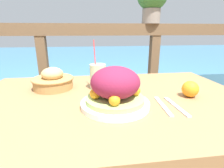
# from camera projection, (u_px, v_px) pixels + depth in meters

# --- Properties ---
(patio_table) EXTENTS (1.23, 0.81, 0.76)m
(patio_table) POSITION_uv_depth(u_px,v_px,m) (112.00, 118.00, 0.80)
(patio_table) COLOR #997047
(patio_table) RESTS_ON ground_plane
(railing_fence) EXTENTS (2.80, 0.08, 1.10)m
(railing_fence) POSITION_uv_depth(u_px,v_px,m) (101.00, 64.00, 1.44)
(railing_fence) COLOR brown
(railing_fence) RESTS_ON ground_plane
(sea_backdrop) EXTENTS (12.00, 4.00, 0.52)m
(sea_backdrop) POSITION_uv_depth(u_px,v_px,m) (93.00, 66.00, 3.96)
(sea_backdrop) COLOR teal
(sea_backdrop) RESTS_ON ground_plane
(salad_plate) EXTENTS (0.27, 0.27, 0.16)m
(salad_plate) POSITION_uv_depth(u_px,v_px,m) (116.00, 90.00, 0.66)
(salad_plate) COLOR white
(salad_plate) RESTS_ON patio_table
(drink_glass) EXTENTS (0.08, 0.08, 0.24)m
(drink_glass) POSITION_uv_depth(u_px,v_px,m) (98.00, 77.00, 0.87)
(drink_glass) COLOR beige
(drink_glass) RESTS_ON patio_table
(bread_basket) EXTENTS (0.21, 0.21, 0.11)m
(bread_basket) POSITION_uv_depth(u_px,v_px,m) (53.00, 80.00, 0.88)
(bread_basket) COLOR #AD7F47
(bread_basket) RESTS_ON patio_table
(fork) EXTENTS (0.03, 0.18, 0.00)m
(fork) POSITION_uv_depth(u_px,v_px,m) (163.00, 106.00, 0.68)
(fork) COLOR silver
(fork) RESTS_ON patio_table
(knife) EXTENTS (0.02, 0.18, 0.00)m
(knife) POSITION_uv_depth(u_px,v_px,m) (176.00, 106.00, 0.68)
(knife) COLOR silver
(knife) RESTS_ON patio_table
(orange_near_glass) EXTENTS (0.07, 0.07, 0.07)m
(orange_near_glass) POSITION_uv_depth(u_px,v_px,m) (190.00, 89.00, 0.77)
(orange_near_glass) COLOR orange
(orange_near_glass) RESTS_ON patio_table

